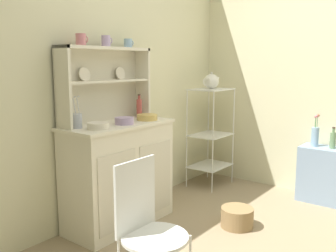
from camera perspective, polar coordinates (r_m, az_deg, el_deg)
wall_back at (r=3.36m, az=-8.77°, el=7.58°), size 3.84×0.05×2.50m
hutch_cabinet at (r=3.19m, az=-7.45°, el=-7.12°), size 0.97×0.45×0.87m
hutch_shelf_unit at (r=3.18m, az=-9.82°, el=7.18°), size 0.90×0.18×0.62m
bakers_rack at (r=4.17m, az=6.49°, el=-0.44°), size 0.46×0.35×1.08m
side_shelf_blue at (r=4.02m, az=22.78°, el=-6.87°), size 0.28×0.48×0.55m
wire_chair at (r=2.07m, az=-3.28°, el=-14.47°), size 0.36×0.36×0.85m
floor_basket at (r=3.28m, az=10.47°, el=-13.50°), size 0.27×0.27×0.16m
cup_rose_0 at (r=2.99m, az=-13.09°, el=12.68°), size 0.09×0.08×0.09m
cup_lilac_1 at (r=3.16m, az=-9.41°, el=12.62°), size 0.09×0.07×0.09m
cup_sky_2 at (r=3.34m, az=-6.08°, el=12.40°), size 0.08×0.07×0.08m
bowl_mixing_large at (r=2.85m, az=-10.60°, el=0.04°), size 0.17×0.17×0.05m
bowl_floral_medium at (r=3.04m, az=-6.66°, el=0.80°), size 0.15×0.15×0.06m
bowl_cream_small at (r=3.25m, az=-3.18°, el=1.35°), size 0.18×0.18×0.05m
jam_bottle at (r=3.40m, az=-4.40°, el=2.79°), size 0.05×0.05×0.21m
utensil_jar at (r=2.91m, az=-13.70°, el=0.82°), size 0.08×0.08×0.25m
porcelain_teapot at (r=4.11m, az=6.61°, el=6.76°), size 0.25×0.16×0.18m
flower_vase at (r=3.97m, az=21.47°, el=-1.28°), size 0.07×0.07×0.32m
oil_bottle at (r=3.93m, az=23.79°, el=-1.93°), size 0.05×0.05×0.21m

